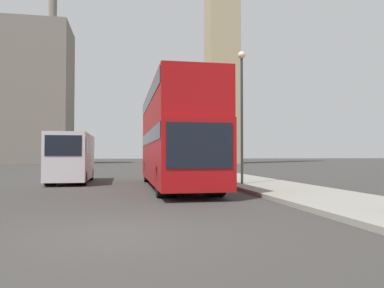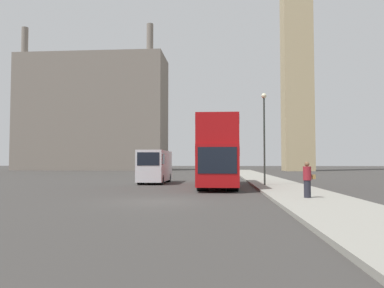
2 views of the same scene
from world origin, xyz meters
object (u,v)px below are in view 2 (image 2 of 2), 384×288
object	(u,v)px
pedestrian	(307,180)
street_lamp	(264,125)
white_van	(155,166)
red_double_decker_bus	(218,151)

from	to	relation	value
pedestrian	street_lamp	bearing A→B (deg)	94.96
white_van	pedestrian	bearing A→B (deg)	-55.37
red_double_decker_bus	white_van	distance (m)	6.61
white_van	street_lamp	xyz separation A→B (m)	(8.34, -4.03, 2.85)
street_lamp	white_van	bearing A→B (deg)	154.19
red_double_decker_bus	street_lamp	world-z (taller)	street_lamp
red_double_decker_bus	white_van	world-z (taller)	red_double_decker_bus
red_double_decker_bus	white_van	size ratio (longest dim) A/B	1.88
red_double_decker_bus	pedestrian	xyz separation A→B (m)	(4.00, -9.23, -1.57)
white_van	pedestrian	distance (m)	16.09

